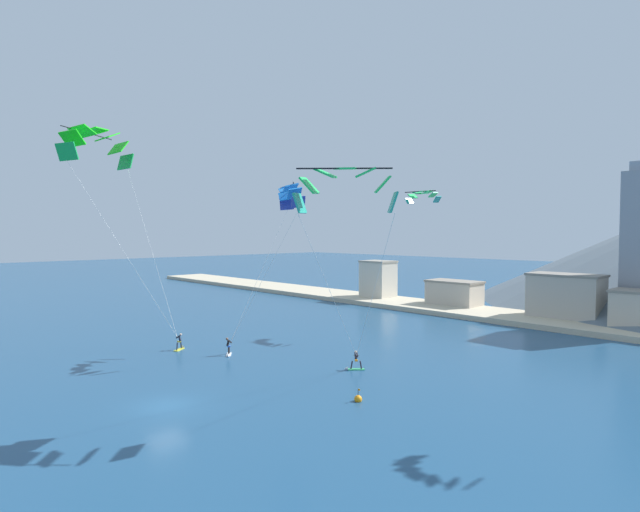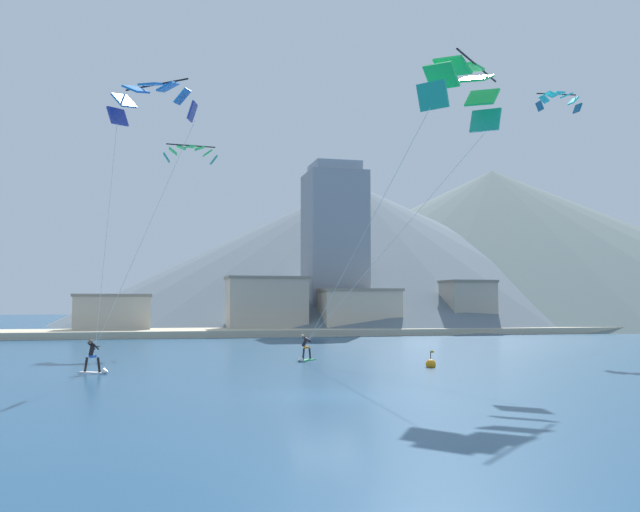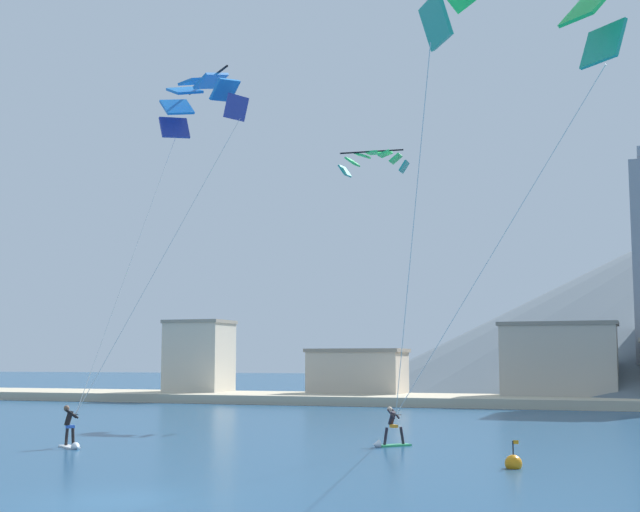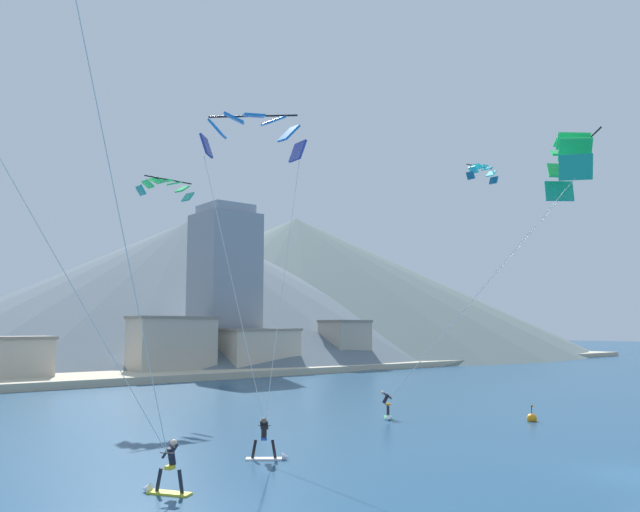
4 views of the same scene
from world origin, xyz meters
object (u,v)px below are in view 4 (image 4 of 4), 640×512
at_px(parafoil_kite_near_lead, 568,161).
at_px(parafoil_kite_distant_low_drift, 482,171).
at_px(kitesurfer_mid_center, 269,447).
at_px(kitesurfer_near_trail, 164,477).
at_px(race_marker_buoy, 532,418).
at_px(kitesurfer_near_lead, 388,411).
at_px(parafoil_kite_mid_center, 253,132).
at_px(parafoil_kite_distant_high_outer, 165,186).

bearing_deg(parafoil_kite_near_lead, parafoil_kite_distant_low_drift, 47.01).
bearing_deg(kitesurfer_mid_center, parafoil_kite_distant_low_drift, 23.99).
distance_m(kitesurfer_near_trail, race_marker_buoy, 22.86).
distance_m(parafoil_kite_near_lead, parafoil_kite_distant_low_drift, 26.91).
bearing_deg(kitesurfer_near_lead, race_marker_buoy, -45.22).
bearing_deg(parafoil_kite_mid_center, kitesurfer_near_trail, -136.36).
distance_m(kitesurfer_near_trail, parafoil_kite_mid_center, 18.64).
relative_size(parafoil_kite_distant_low_drift, race_marker_buoy, 3.88).
bearing_deg(parafoil_kite_mid_center, race_marker_buoy, -23.05).
bearing_deg(parafoil_kite_mid_center, parafoil_kite_distant_high_outer, 79.71).
distance_m(kitesurfer_near_lead, race_marker_buoy, 8.12).
height_order(kitesurfer_near_lead, parafoil_kite_distant_low_drift, parafoil_kite_distant_low_drift).
relative_size(kitesurfer_near_trail, parafoil_kite_distant_low_drift, 0.44).
bearing_deg(kitesurfer_mid_center, parafoil_kite_mid_center, 65.18).
distance_m(parafoil_kite_distant_high_outer, parafoil_kite_distant_low_drift, 31.58).
xyz_separation_m(parafoil_kite_near_lead, race_marker_buoy, (-0.96, 2.33, -14.59)).
bearing_deg(parafoil_kite_mid_center, kitesurfer_mid_center, -114.82).
relative_size(parafoil_kite_distant_high_outer, parafoil_kite_distant_low_drift, 1.15).
bearing_deg(parafoil_kite_mid_center, parafoil_kite_distant_low_drift, 17.44).
height_order(kitesurfer_near_trail, parafoil_kite_near_lead, parafoil_kite_near_lead).
xyz_separation_m(kitesurfer_near_lead, parafoil_kite_mid_center, (-9.07, 0.53, 15.02)).
distance_m(kitesurfer_near_trail, kitesurfer_mid_center, 5.87).
distance_m(kitesurfer_mid_center, parafoil_kite_mid_center, 16.16).
height_order(parafoil_kite_distant_high_outer, race_marker_buoy, parafoil_kite_distant_high_outer).
bearing_deg(kitesurfer_near_lead, kitesurfer_mid_center, -156.68).
bearing_deg(kitesurfer_near_lead, parafoil_kite_near_lead, -50.47).
bearing_deg(parafoil_kite_distant_high_outer, parafoil_kite_distant_low_drift, -13.43).
xyz_separation_m(kitesurfer_near_trail, parafoil_kite_distant_high_outer, (11.28, 25.49, 15.70)).
xyz_separation_m(kitesurfer_near_trail, kitesurfer_mid_center, (5.48, 2.12, -0.00)).
bearing_deg(kitesurfer_near_trail, kitesurfer_near_lead, 22.64).
xyz_separation_m(parafoil_kite_mid_center, race_marker_buoy, (14.78, -6.29, -15.33)).
xyz_separation_m(kitesurfer_near_trail, parafoil_kite_mid_center, (8.04, 7.67, 14.96)).
xyz_separation_m(parafoil_kite_near_lead, parafoil_kite_distant_high_outer, (-12.51, 26.45, 1.47)).
xyz_separation_m(kitesurfer_near_lead, kitesurfer_mid_center, (-11.63, -5.01, 0.05)).
distance_m(parafoil_kite_near_lead, race_marker_buoy, 14.81).
bearing_deg(race_marker_buoy, kitesurfer_near_trail, -176.55).
height_order(parafoil_kite_near_lead, parafoil_kite_distant_high_outer, parafoil_kite_distant_high_outer).
height_order(kitesurfer_mid_center, parafoil_kite_mid_center, parafoil_kite_mid_center).
relative_size(kitesurfer_near_trail, race_marker_buoy, 1.72).
xyz_separation_m(kitesurfer_near_lead, parafoil_kite_distant_high_outer, (-5.83, 18.35, 15.75)).
xyz_separation_m(kitesurfer_near_trail, race_marker_buoy, (22.82, 1.38, -0.36)).
bearing_deg(kitesurfer_near_trail, race_marker_buoy, 3.45).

